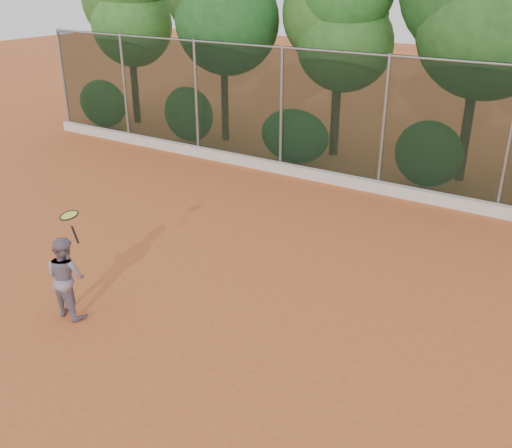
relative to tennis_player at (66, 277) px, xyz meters
The scene contains 6 objects.
ground 2.69m from the tennis_player, 34.56° to the left, with size 80.00×80.00×0.00m, color #C65F2E.
concrete_curb 8.58m from the tennis_player, 75.56° to the left, with size 24.00×0.20×0.30m, color silver.
tennis_player is the anchor object (origin of this frame).
chainlink_fence 8.81m from the tennis_player, 75.86° to the left, with size 24.09×0.09×3.50m.
foliage_backdrop 11.20m from the tennis_player, 81.36° to the left, with size 23.70×3.63×7.55m.
tennis_racket 1.23m from the tennis_player, ahead, with size 0.40×0.40×0.55m.
Camera 1 is at (4.93, -6.71, 5.31)m, focal length 40.00 mm.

